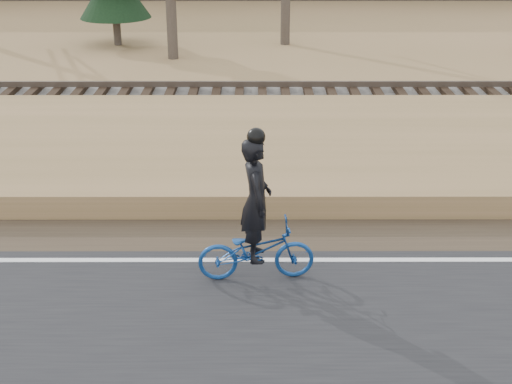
{
  "coord_description": "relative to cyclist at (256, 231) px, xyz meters",
  "views": [
    {
      "loc": [
        2.2,
        -9.66,
        5.48
      ],
      "look_at": [
        2.22,
        0.5,
        1.1
      ],
      "focal_mm": 50.0,
      "sensor_mm": 36.0,
      "label": 1
    }
  ],
  "objects": [
    {
      "name": "edge_line",
      "position": [
        -2.22,
        0.53,
        -0.77
      ],
      "size": [
        120.0,
        0.12,
        0.01
      ],
      "primitive_type": "cube",
      "color": "silver",
      "rests_on": "road"
    },
    {
      "name": "shoulder",
      "position": [
        -2.22,
        1.53,
        -0.82
      ],
      "size": [
        120.0,
        1.6,
        0.04
      ],
      "primitive_type": "cube",
      "color": "#473A2B",
      "rests_on": "ground"
    },
    {
      "name": "embankment",
      "position": [
        -2.22,
        4.53,
        -0.62
      ],
      "size": [
        120.0,
        5.0,
        0.44
      ],
      "primitive_type": "cube",
      "color": "#99734E",
      "rests_on": "ground"
    },
    {
      "name": "railroad",
      "position": [
        -2.22,
        8.33,
        -0.31
      ],
      "size": [
        120.0,
        2.4,
        0.29
      ],
      "color": "black",
      "rests_on": "ballast"
    },
    {
      "name": "ballast",
      "position": [
        -2.22,
        8.33,
        -0.61
      ],
      "size": [
        120.0,
        3.0,
        0.45
      ],
      "primitive_type": "cube",
      "color": "slate",
      "rests_on": "ground"
    },
    {
      "name": "cyclist",
      "position": [
        0.0,
        0.0,
        0.0
      ],
      "size": [
        1.76,
        0.73,
        2.36
      ],
      "rotation": [
        0.0,
        0.0,
        1.65
      ],
      "color": "navy",
      "rests_on": "road"
    },
    {
      "name": "road",
      "position": [
        -2.22,
        -2.17,
        -0.81
      ],
      "size": [
        120.0,
        6.0,
        0.06
      ],
      "primitive_type": "cube",
      "color": "black",
      "rests_on": "ground"
    },
    {
      "name": "ground",
      "position": [
        -2.22,
        0.33,
        -0.84
      ],
      "size": [
        120.0,
        120.0,
        0.0
      ],
      "primitive_type": "plane",
      "color": "#99734E",
      "rests_on": "ground"
    }
  ]
}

